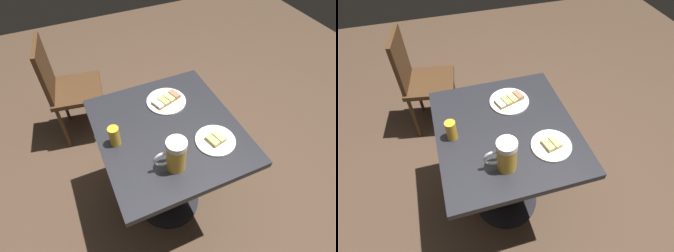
% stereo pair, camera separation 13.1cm
% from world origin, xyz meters
% --- Properties ---
extents(ground_plane, '(6.00, 6.00, 0.00)m').
position_xyz_m(ground_plane, '(0.00, 0.00, 0.00)').
color(ground_plane, '#4C3828').
extents(cafe_table, '(0.72, 0.79, 0.77)m').
position_xyz_m(cafe_table, '(0.00, 0.00, 0.60)').
color(cafe_table, black).
rests_on(cafe_table, ground_plane).
extents(plate_near, '(0.22, 0.22, 0.03)m').
position_xyz_m(plate_near, '(-0.07, -0.19, 0.78)').
color(plate_near, white).
rests_on(plate_near, cafe_table).
extents(plate_far, '(0.20, 0.20, 0.03)m').
position_xyz_m(plate_far, '(-0.18, 0.17, 0.78)').
color(plate_far, white).
rests_on(plate_far, cafe_table).
extents(beer_mug, '(0.15, 0.09, 0.17)m').
position_xyz_m(beer_mug, '(0.07, 0.22, 0.86)').
color(beer_mug, gold).
rests_on(beer_mug, cafe_table).
extents(beer_glass_small, '(0.05, 0.05, 0.11)m').
position_xyz_m(beer_glass_small, '(0.28, -0.02, 0.83)').
color(beer_glass_small, gold).
rests_on(beer_glass_small, cafe_table).
extents(cafe_chair, '(0.44, 0.44, 0.87)m').
position_xyz_m(cafe_chair, '(0.43, -0.93, 0.50)').
color(cafe_chair, '#472D19').
rests_on(cafe_chair, ground_plane).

